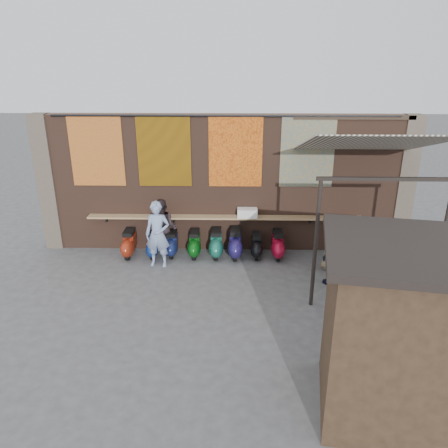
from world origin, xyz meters
name	(u,v)px	position (x,y,z in m)	size (l,w,h in m)	color
ground	(223,291)	(0.00, 0.00, 0.00)	(70.00, 70.00, 0.00)	#474749
brick_wall	(225,184)	(0.00, 2.70, 2.00)	(10.00, 0.40, 4.00)	brown
pier_left	(48,183)	(-5.20, 2.70, 2.00)	(0.50, 0.50, 4.00)	#4C4238
pier_right	(404,185)	(5.20, 2.70, 2.00)	(0.50, 0.50, 4.00)	#4C4238
eating_counter	(225,217)	(0.00, 2.33, 1.10)	(8.00, 0.32, 0.05)	#9E7A51
shelf_box	(247,213)	(0.66, 2.30, 1.25)	(0.58, 0.32, 0.26)	white
tapestry_redgold	(97,151)	(-3.60, 2.48, 3.00)	(1.50, 0.02, 2.00)	maroon
tapestry_sun	(164,151)	(-1.70, 2.48, 3.00)	(1.50, 0.02, 2.00)	#BF7A0B
tapestry_orange	(236,152)	(0.30, 2.48, 3.00)	(1.50, 0.02, 2.00)	orange
tapestry_multi	(307,152)	(2.30, 2.48, 3.00)	(1.50, 0.02, 2.00)	#245C87
hang_rail	(225,116)	(0.00, 2.47, 3.98)	(0.06, 0.06, 9.50)	black
scooter_stool_0	(129,244)	(-2.78, 1.98, 0.39)	(0.37, 0.82, 0.78)	maroon
scooter_stool_1	(153,245)	(-2.07, 1.98, 0.35)	(0.33, 0.74, 0.70)	navy
scooter_stool_2	(172,244)	(-1.53, 2.05, 0.36)	(0.34, 0.76, 0.72)	navy
scooter_stool_3	(195,244)	(-0.87, 2.01, 0.38)	(0.36, 0.80, 0.76)	#0B4F12
scooter_stool_4	(216,244)	(-0.24, 2.01, 0.40)	(0.38, 0.84, 0.80)	#196754
scooter_stool_5	(235,244)	(0.32, 1.98, 0.42)	(0.40, 0.88, 0.83)	#211856
scooter_stool_6	(256,246)	(0.93, 2.00, 0.35)	(0.33, 0.73, 0.69)	black
scooter_stool_7	(278,245)	(1.54, 1.99, 0.39)	(0.37, 0.81, 0.77)	maroon
diner_left	(158,234)	(-1.82, 1.40, 0.93)	(0.68, 0.45, 1.87)	#8397BF
diner_right	(163,229)	(-1.77, 2.00, 0.86)	(0.84, 0.65, 1.72)	#2A2125
shopper_navy	(336,253)	(2.84, 0.44, 0.86)	(1.01, 0.42, 1.72)	black
shopper_grey	(370,261)	(3.61, 0.08, 0.81)	(1.05, 0.60, 1.62)	#5C5C61
shopper_tan	(332,243)	(2.94, 1.30, 0.77)	(0.75, 0.49, 1.54)	#806E51
market_stall	(414,338)	(3.06, -3.87, 1.43)	(2.64, 1.98, 2.86)	black
stall_roof	(431,251)	(3.06, -3.87, 2.92)	(2.96, 2.28, 0.12)	black
stall_sign	(408,271)	(3.24, -2.86, 2.07)	(1.20, 0.04, 0.50)	gold
stall_shelf	(399,322)	(3.24, -2.86, 1.04)	(2.19, 0.10, 0.06)	#473321
awning_canvas	(370,143)	(3.50, 0.90, 3.55)	(3.20, 3.40, 0.03)	beige
awning_ledger	(354,117)	(3.50, 2.49, 3.95)	(3.30, 0.08, 0.12)	#33261C
awning_header	(388,179)	(3.50, -0.60, 3.08)	(3.00, 0.08, 0.08)	black
awning_post_left	(316,245)	(2.10, -0.60, 1.55)	(0.09, 0.09, 3.10)	black
awning_post_right	(441,246)	(4.90, -0.60, 1.55)	(0.09, 0.09, 3.10)	black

